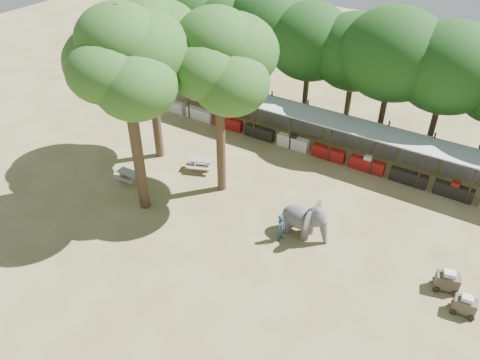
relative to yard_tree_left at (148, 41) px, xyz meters
The scene contains 12 objects.
ground 14.23m from the yard_tree_left, 38.20° to the right, with size 100.00×100.00×0.00m, color brown.
vendor_stalls 13.30m from the yard_tree_left, 36.06° to the left, with size 28.00×2.99×2.80m.
yard_tree_left is the anchor object (origin of this frame).
yard_tree_center 5.92m from the yard_tree_left, 59.04° to the right, with size 7.10×6.90×12.04m.
yard_tree_back 6.09m from the yard_tree_left, ahead, with size 7.10×6.90×11.36m.
backdrop_trees 15.17m from the yard_tree_left, 52.28° to the left, with size 46.46×5.95×8.33m.
elephant 14.58m from the yard_tree_left, 10.83° to the right, with size 2.88×2.22×2.21m.
handler 14.18m from the yard_tree_left, 16.64° to the right, with size 0.60×0.40×1.66m, color #26384C.
picnic_table_near 8.60m from the yard_tree_left, 82.93° to the right, with size 1.50×1.37×0.71m.
picnic_table_far 8.51m from the yard_tree_left, ahead, with size 2.08×1.99×0.82m.
cart_front 22.89m from the yard_tree_left, ahead, with size 1.17×0.82×1.08m.
cart_back 21.78m from the yard_tree_left, ahead, with size 1.37×1.06×1.18m.
Camera 1 is at (10.90, -14.02, 17.91)m, focal length 35.00 mm.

